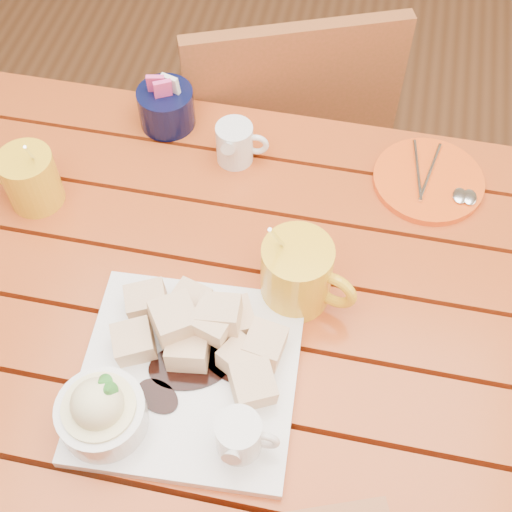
% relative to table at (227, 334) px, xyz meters
% --- Properties ---
extents(ground, '(5.00, 5.00, 0.00)m').
position_rel_table_xyz_m(ground, '(0.00, -0.00, -0.64)').
color(ground, '#5A3219').
rests_on(ground, ground).
extents(table, '(1.20, 0.79, 0.75)m').
position_rel_table_xyz_m(table, '(0.00, 0.00, 0.00)').
color(table, '#AC3916').
rests_on(table, ground).
extents(dessert_plate, '(0.31, 0.31, 0.12)m').
position_rel_table_xyz_m(dessert_plate, '(-0.03, -0.15, 0.14)').
color(dessert_plate, white).
rests_on(dessert_plate, table).
extents(coffee_mug_left, '(0.12, 0.09, 0.14)m').
position_rel_table_xyz_m(coffee_mug_left, '(-0.34, 0.12, 0.16)').
color(coffee_mug_left, yellow).
rests_on(coffee_mug_left, table).
extents(coffee_mug_right, '(0.14, 0.10, 0.17)m').
position_rel_table_xyz_m(coffee_mug_right, '(0.10, 0.03, 0.17)').
color(coffee_mug_right, yellow).
rests_on(coffee_mug_right, table).
extents(cream_pitcher, '(0.09, 0.07, 0.07)m').
position_rel_table_xyz_m(cream_pitcher, '(-0.04, 0.27, 0.15)').
color(cream_pitcher, white).
rests_on(cream_pitcher, table).
extents(sugar_caddy, '(0.10, 0.10, 0.10)m').
position_rel_table_xyz_m(sugar_caddy, '(-0.18, 0.33, 0.14)').
color(sugar_caddy, black).
rests_on(sugar_caddy, table).
extents(orange_saucer, '(0.18, 0.18, 0.02)m').
position_rel_table_xyz_m(orange_saucer, '(0.28, 0.28, 0.11)').
color(orange_saucer, '#F65315').
rests_on(orange_saucer, table).
extents(chair_far, '(0.53, 0.53, 0.87)m').
position_rel_table_xyz_m(chair_far, '(-0.02, 0.58, -0.16)').
color(chair_far, brown).
rests_on(chair_far, ground).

